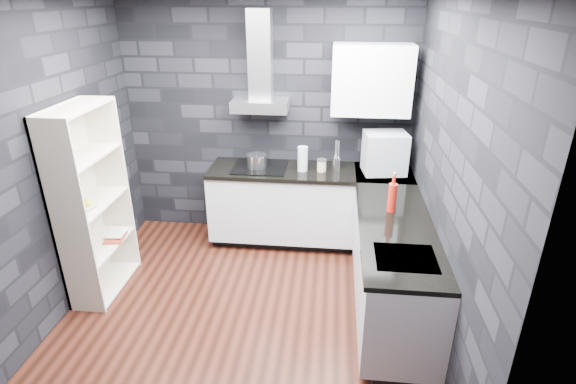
% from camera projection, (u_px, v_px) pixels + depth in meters
% --- Properties ---
extents(ground, '(3.20, 3.20, 0.00)m').
position_uv_depth(ground, '(245.00, 310.00, 4.11)').
color(ground, '#3C1810').
extents(wall_back, '(3.20, 0.05, 2.70)m').
position_uv_depth(wall_back, '(268.00, 120.00, 5.04)').
color(wall_back, black).
rests_on(wall_back, ground).
extents(wall_front, '(3.20, 0.05, 2.70)m').
position_uv_depth(wall_front, '(166.00, 300.00, 2.09)').
color(wall_front, black).
rests_on(wall_front, ground).
extents(wall_left, '(0.05, 3.20, 2.70)m').
position_uv_depth(wall_left, '(46.00, 165.00, 3.72)').
color(wall_left, black).
rests_on(wall_left, ground).
extents(wall_right, '(0.05, 3.20, 2.70)m').
position_uv_depth(wall_right, '(449.00, 181.00, 3.41)').
color(wall_right, black).
rests_on(wall_right, ground).
extents(toekick_back, '(2.18, 0.50, 0.10)m').
position_uv_depth(toekick_back, '(309.00, 236.00, 5.26)').
color(toekick_back, black).
rests_on(toekick_back, ground).
extents(toekick_right, '(0.50, 1.78, 0.10)m').
position_uv_depth(toekick_right, '(393.00, 308.00, 4.05)').
color(toekick_right, black).
rests_on(toekick_right, ground).
extents(counter_back_cab, '(2.20, 0.60, 0.76)m').
position_uv_depth(counter_back_cab, '(309.00, 204.00, 5.05)').
color(counter_back_cab, silver).
rests_on(counter_back_cab, ground).
extents(counter_right_cab, '(0.60, 1.80, 0.76)m').
position_uv_depth(counter_right_cab, '(393.00, 268.00, 3.88)').
color(counter_right_cab, silver).
rests_on(counter_right_cab, ground).
extents(counter_back_top, '(2.20, 0.62, 0.04)m').
position_uv_depth(counter_back_top, '(310.00, 171.00, 4.88)').
color(counter_back_top, black).
rests_on(counter_back_top, counter_back_cab).
extents(counter_right_top, '(0.62, 1.80, 0.04)m').
position_uv_depth(counter_right_top, '(396.00, 227.00, 3.72)').
color(counter_right_top, black).
rests_on(counter_right_top, counter_right_cab).
extents(counter_corner_top, '(0.62, 0.62, 0.04)m').
position_uv_depth(counter_corner_top, '(384.00, 174.00, 4.81)').
color(counter_corner_top, black).
rests_on(counter_corner_top, counter_right_cab).
extents(hood_body, '(0.60, 0.34, 0.12)m').
position_uv_depth(hood_body, '(260.00, 105.00, 4.78)').
color(hood_body, silver).
rests_on(hood_body, wall_back).
extents(hood_chimney, '(0.24, 0.20, 0.90)m').
position_uv_depth(hood_chimney, '(260.00, 55.00, 4.64)').
color(hood_chimney, silver).
rests_on(hood_chimney, hood_body).
extents(upper_cabinet, '(0.80, 0.35, 0.70)m').
position_uv_depth(upper_cabinet, '(372.00, 80.00, 4.55)').
color(upper_cabinet, white).
rests_on(upper_cabinet, wall_back).
extents(cooktop, '(0.58, 0.50, 0.01)m').
position_uv_depth(cooktop, '(260.00, 167.00, 4.93)').
color(cooktop, black).
rests_on(cooktop, counter_back_top).
extents(sink_rim, '(0.44, 0.40, 0.01)m').
position_uv_depth(sink_rim, '(406.00, 258.00, 3.26)').
color(sink_rim, silver).
rests_on(sink_rim, counter_right_top).
extents(pot, '(0.26, 0.26, 0.12)m').
position_uv_depth(pot, '(257.00, 161.00, 4.90)').
color(pot, silver).
rests_on(pot, cooktop).
extents(glass_vase, '(0.11, 0.11, 0.27)m').
position_uv_depth(glass_vase, '(303.00, 159.00, 4.79)').
color(glass_vase, silver).
rests_on(glass_vase, counter_back_top).
extents(storage_jar, '(0.11, 0.11, 0.12)m').
position_uv_depth(storage_jar, '(322.00, 166.00, 4.81)').
color(storage_jar, '#CEAD88').
rests_on(storage_jar, counter_back_top).
extents(utensil_crock, '(0.12, 0.12, 0.12)m').
position_uv_depth(utensil_crock, '(336.00, 163.00, 4.89)').
color(utensil_crock, silver).
rests_on(utensil_crock, counter_back_top).
extents(appliance_garage, '(0.47, 0.39, 0.43)m').
position_uv_depth(appliance_garage, '(385.00, 153.00, 4.69)').
color(appliance_garage, '#ADAFB5').
rests_on(appliance_garage, counter_back_top).
extents(red_bottle, '(0.08, 0.08, 0.26)m').
position_uv_depth(red_bottle, '(392.00, 198.00, 3.90)').
color(red_bottle, '#B31C10').
rests_on(red_bottle, counter_right_top).
extents(bookshelf, '(0.46, 0.84, 1.80)m').
position_uv_depth(bookshelf, '(92.00, 204.00, 4.09)').
color(bookshelf, beige).
rests_on(bookshelf, ground).
extents(fruit_bowl, '(0.24, 0.24, 0.06)m').
position_uv_depth(fruit_bowl, '(85.00, 205.00, 3.97)').
color(fruit_bowl, white).
rests_on(fruit_bowl, bookshelf).
extents(book_red, '(0.18, 0.05, 0.24)m').
position_uv_depth(book_red, '(104.00, 229.00, 4.34)').
color(book_red, maroon).
rests_on(book_red, bookshelf).
extents(book_second, '(0.17, 0.03, 0.23)m').
position_uv_depth(book_second, '(107.00, 223.00, 4.39)').
color(book_second, '#B2B2B2').
rests_on(book_second, bookshelf).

